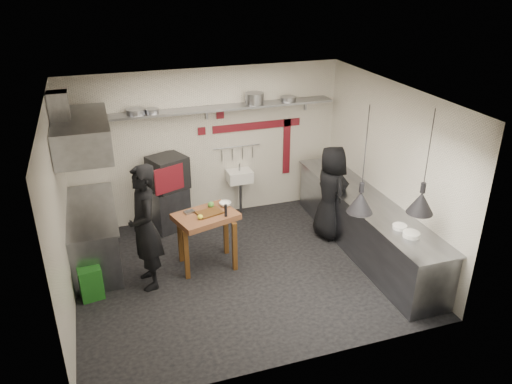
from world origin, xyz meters
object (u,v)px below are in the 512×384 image
object	(u,v)px
combi_oven	(168,172)
prep_table	(207,240)
oven_stand	(168,207)
chef_left	(145,228)
chef_right	(331,193)
green_bin	(91,282)

from	to	relation	value
combi_oven	prep_table	world-z (taller)	combi_oven
oven_stand	chef_left	distance (m)	1.86
combi_oven	chef_left	distance (m)	1.76
oven_stand	chef_left	size ratio (longest dim) A/B	0.42
prep_table	chef_right	distance (m)	2.31
prep_table	chef_right	xyz separation A→B (m)	(2.26, 0.25, 0.38)
prep_table	chef_left	size ratio (longest dim) A/B	0.48
oven_stand	chef_right	bearing A→B (deg)	-47.55
combi_oven	prep_table	distance (m)	1.60
green_bin	chef_right	xyz separation A→B (m)	(4.06, 0.54, 0.59)
prep_table	chef_right	size ratio (longest dim) A/B	0.55
combi_oven	prep_table	xyz separation A→B (m)	(0.34, -1.43, -0.63)
combi_oven	green_bin	size ratio (longest dim) A/B	1.18
oven_stand	combi_oven	size ratio (longest dim) A/B	1.36
oven_stand	green_bin	bearing A→B (deg)	-151.76
green_bin	prep_table	distance (m)	1.83
green_bin	chef_right	bearing A→B (deg)	7.53
chef_right	green_bin	bearing A→B (deg)	94.83
green_bin	chef_left	distance (m)	1.11
oven_stand	chef_right	world-z (taller)	chef_right
chef_left	chef_right	bearing A→B (deg)	92.38
combi_oven	green_bin	xyz separation A→B (m)	(-1.46, -1.71, -0.84)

